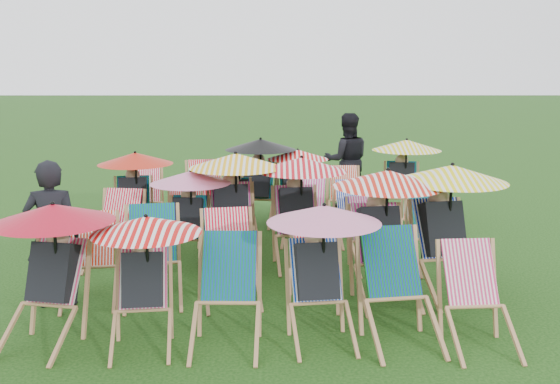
{
  "coord_description": "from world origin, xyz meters",
  "views": [
    {
      "loc": [
        0.08,
        -7.65,
        2.52
      ],
      "look_at": [
        0.1,
        0.42,
        0.9
      ],
      "focal_mm": 40.0,
      "sensor_mm": 36.0,
      "label": 1
    }
  ],
  "objects_px": {
    "deckchair_0": "(47,272)",
    "deckchair_5": "(479,299)",
    "deckchair_29": "(403,179)",
    "person_left": "(53,234)",
    "person_rear": "(347,160)"
  },
  "relations": [
    {
      "from": "deckchair_0",
      "to": "deckchair_5",
      "type": "distance_m",
      "value": 3.93
    },
    {
      "from": "deckchair_5",
      "to": "deckchair_0",
      "type": "bearing_deg",
      "value": 174.29
    },
    {
      "from": "deckchair_0",
      "to": "deckchair_29",
      "type": "bearing_deg",
      "value": 59.86
    },
    {
      "from": "deckchair_29",
      "to": "person_left",
      "type": "bearing_deg",
      "value": -130.53
    },
    {
      "from": "person_left",
      "to": "person_rear",
      "type": "relative_size",
      "value": 0.92
    },
    {
      "from": "deckchair_29",
      "to": "person_rear",
      "type": "xyz_separation_m",
      "value": [
        -0.82,
        1.05,
        0.15
      ]
    },
    {
      "from": "person_left",
      "to": "person_rear",
      "type": "xyz_separation_m",
      "value": [
        3.62,
        4.83,
        0.07
      ]
    },
    {
      "from": "person_rear",
      "to": "person_left",
      "type": "bearing_deg",
      "value": 51.31
    },
    {
      "from": "deckchair_29",
      "to": "deckchair_0",
      "type": "bearing_deg",
      "value": -122.5
    },
    {
      "from": "deckchair_5",
      "to": "person_rear",
      "type": "xyz_separation_m",
      "value": [
        -0.57,
        5.86,
        0.4
      ]
    },
    {
      "from": "deckchair_0",
      "to": "person_left",
      "type": "distance_m",
      "value": 0.97
    },
    {
      "from": "deckchair_0",
      "to": "deckchair_5",
      "type": "bearing_deg",
      "value": 9.93
    },
    {
      "from": "deckchair_29",
      "to": "person_left",
      "type": "relative_size",
      "value": 0.85
    },
    {
      "from": "deckchair_0",
      "to": "deckchair_5",
      "type": "relative_size",
      "value": 1.42
    },
    {
      "from": "deckchair_5",
      "to": "deckchair_29",
      "type": "xyz_separation_m",
      "value": [
        0.24,
        4.81,
        0.25
      ]
    }
  ]
}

